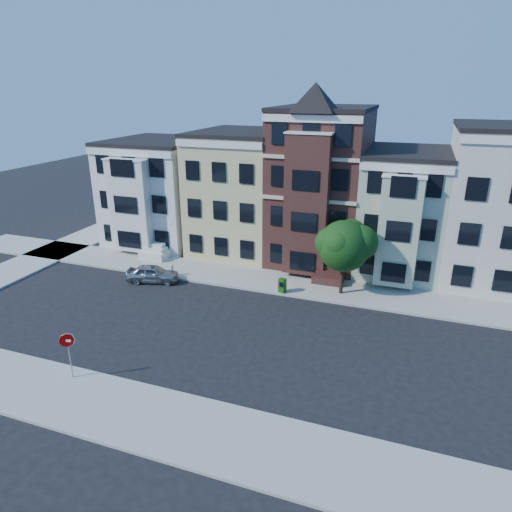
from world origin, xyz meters
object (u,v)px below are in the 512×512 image
at_px(fire_hydrant, 172,271).
at_px(newspaper_box, 282,285).
at_px(street_tree, 344,249).
at_px(stop_sign, 69,353).
at_px(parked_car, 153,274).

bearing_deg(fire_hydrant, newspaper_box, 0.00).
xyz_separation_m(street_tree, fire_hydrant, (-12.65, -1.27, -2.87)).
relative_size(newspaper_box, stop_sign, 0.36).
height_order(fire_hydrant, stop_sign, stop_sign).
bearing_deg(parked_car, fire_hydrant, -54.45).
bearing_deg(fire_hydrant, stop_sign, -82.14).
relative_size(parked_car, newspaper_box, 3.77).
relative_size(street_tree, parked_car, 1.68).
bearing_deg(street_tree, parked_car, -169.81).
xyz_separation_m(street_tree, stop_sign, (-10.84, -14.35, -1.83)).
xyz_separation_m(newspaper_box, fire_hydrant, (-8.76, 0.00, -0.15)).
bearing_deg(newspaper_box, parked_car, -157.77).
xyz_separation_m(parked_car, stop_sign, (2.76, -11.91, 0.90)).
distance_m(parked_car, newspaper_box, 9.78).
bearing_deg(street_tree, stop_sign, -127.08).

